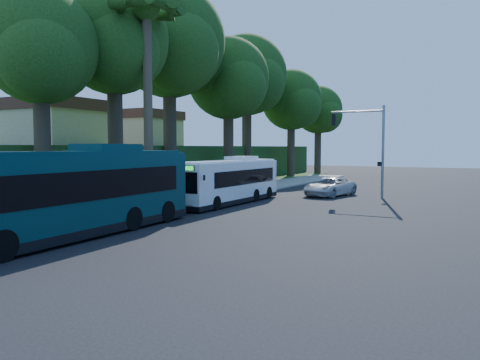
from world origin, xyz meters
The scene contains 19 objects.
ground centered at (0.00, 0.00, 0.00)m, with size 140.00×140.00×0.00m, color black.
sidewalk centered at (-7.30, 0.00, 0.06)m, with size 4.50×70.00×0.12m, color gray.
red_curb centered at (-5.00, -4.00, 0.07)m, with size 0.25×30.00×0.13m, color #A12511.
grass_verge centered at (-13.00, 5.00, 0.03)m, with size 8.00×70.00×0.06m, color #234719.
bus_shelter centered at (-7.26, -2.86, 1.81)m, with size 3.20×1.51×2.55m.
stop_sign_pole centered at (-5.40, -5.00, 2.08)m, with size 0.35×0.06×3.17m.
traffic_signal_pole centered at (3.78, 10.00, 4.42)m, with size 4.10×0.30×7.00m.
palm_tree centered at (-8.20, -1.50, 12.38)m, with size 4.20×4.20×14.40m.
hillside_backdrop centered at (-26.30, 15.10, 2.44)m, with size 24.00×60.00×8.80m.
tree_0 centered at (-12.40, -0.02, 11.20)m, with size 8.40×8.00×15.70m.
tree_1 centered at (-13.37, 7.98, 12.73)m, with size 10.50×10.00×18.26m.
tree_2 centered at (-11.89, 15.98, 10.48)m, with size 8.82×8.40×15.12m.
tree_3 centered at (-13.88, 23.98, 11.98)m, with size 10.08×9.60×17.28m.
tree_4 centered at (-11.40, 31.98, 9.73)m, with size 8.40×8.00×14.14m.
tree_5 centered at (-10.41, 39.99, 8.96)m, with size 7.35×7.00×12.86m.
tree_6 centered at (-12.91, -6.01, 9.71)m, with size 7.56×7.20×13.74m.
white_bus centered at (-3.80, 1.73, 1.57)m, with size 2.41×10.82×3.22m.
teal_bus centered at (-3.80, -11.94, 1.96)m, with size 3.24×13.52×4.01m.
pickup centered at (0.80, 9.77, 0.73)m, with size 2.42×5.24×1.46m, color silver.
Camera 1 is at (11.94, -26.17, 3.85)m, focal length 35.00 mm.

